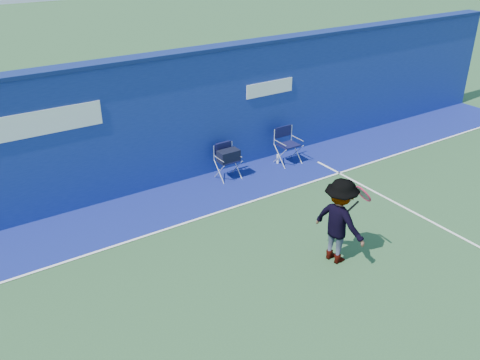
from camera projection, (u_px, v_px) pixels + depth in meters
ground at (270, 314)px, 8.11m from camera, size 80.00×80.00×0.00m
stadium_wall at (133, 127)px, 11.29m from camera, size 24.00×0.50×3.08m
out_of_bounds_strip at (160, 207)px, 11.17m from camera, size 24.00×1.80×0.01m
court_lines at (249, 293)px, 8.55m from camera, size 24.00×12.00×0.01m
directors_chair_left at (228, 164)px, 12.32m from camera, size 0.51×0.48×0.87m
directors_chair_right at (288, 152)px, 13.15m from camera, size 0.56×0.50×0.94m
water_bottle at (278, 159)px, 13.18m from camera, size 0.07×0.07×0.25m
tennis_player at (339, 221)px, 9.09m from camera, size 0.91×1.14×1.64m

